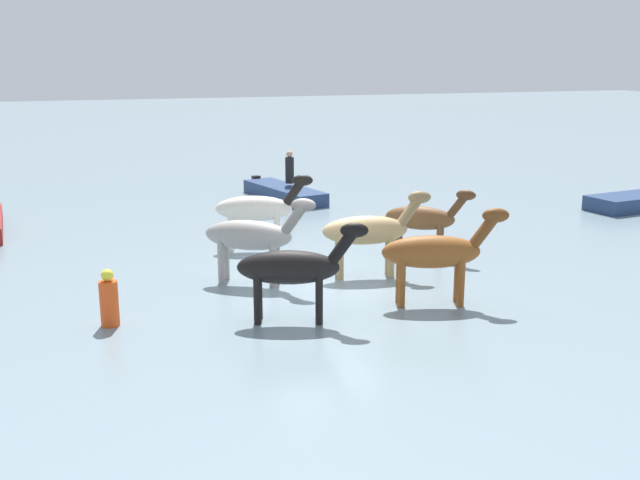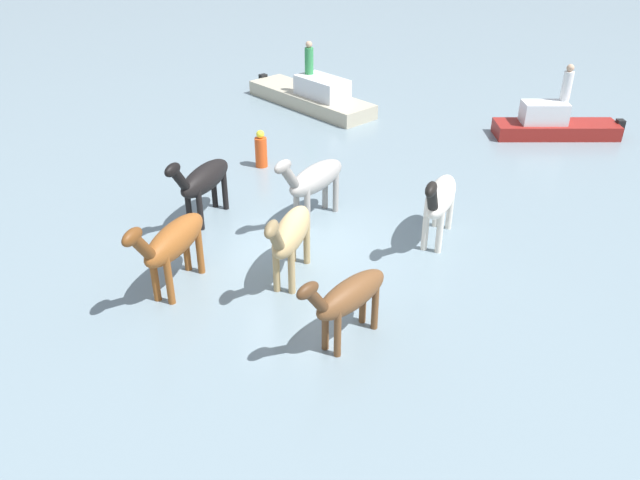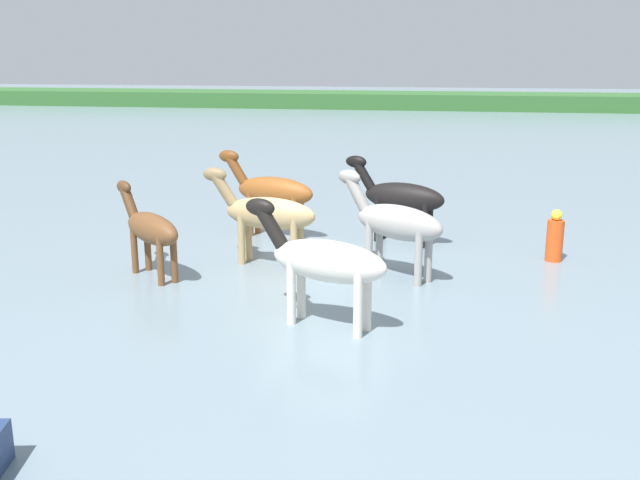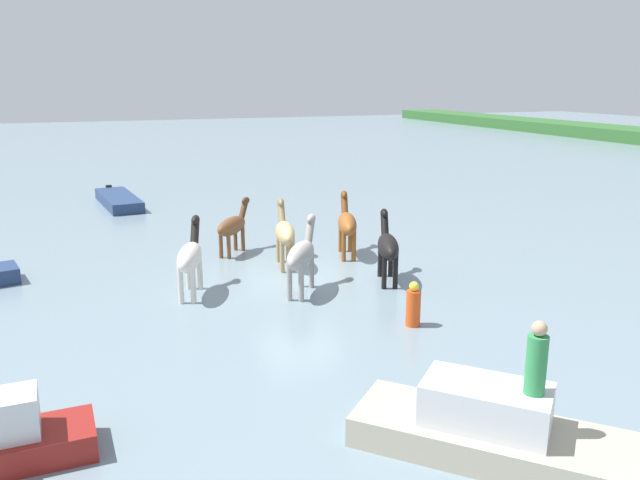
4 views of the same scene
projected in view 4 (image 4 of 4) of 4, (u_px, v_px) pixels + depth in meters
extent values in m
plane|color=gray|center=(298.00, 276.00, 19.74)|extent=(160.89, 160.89, 0.00)
ellipsoid|color=brown|center=(347.00, 224.00, 21.70)|extent=(2.16, 1.22, 0.70)
cylinder|color=brown|center=(341.00, 236.00, 22.43)|extent=(0.15, 0.15, 1.14)
cylinder|color=brown|center=(350.00, 236.00, 22.45)|extent=(0.15, 0.15, 1.14)
cylinder|color=brown|center=(344.00, 245.00, 21.23)|extent=(0.15, 0.15, 1.14)
cylinder|color=brown|center=(354.00, 245.00, 21.25)|extent=(0.15, 0.15, 1.14)
cylinder|color=brown|center=(344.00, 205.00, 22.65)|extent=(0.68, 0.42, 0.76)
ellipsoid|color=brown|center=(344.00, 195.00, 22.79)|extent=(0.61, 0.40, 0.30)
ellipsoid|color=#9E9993|center=(301.00, 255.00, 17.86)|extent=(2.05, 1.64, 0.69)
cylinder|color=#9E9993|center=(300.00, 268.00, 18.62)|extent=(0.15, 0.15, 1.14)
cylinder|color=#9E9993|center=(311.00, 269.00, 18.55)|extent=(0.15, 0.15, 1.14)
cylinder|color=#9E9993|center=(289.00, 281.00, 17.45)|extent=(0.15, 0.15, 1.14)
cylinder|color=#9E9993|center=(301.00, 282.00, 17.38)|extent=(0.15, 0.15, 1.14)
cylinder|color=slate|center=(310.00, 231.00, 18.78)|extent=(0.66, 0.54, 0.76)
ellipsoid|color=slate|center=(311.00, 219.00, 18.91)|extent=(0.60, 0.51, 0.30)
ellipsoid|color=brown|center=(232.00, 226.00, 21.97)|extent=(1.75, 1.59, 0.62)
cylinder|color=brown|center=(235.00, 236.00, 22.64)|extent=(0.13, 0.13, 1.01)
cylinder|color=brown|center=(243.00, 237.00, 22.55)|extent=(0.13, 0.13, 1.01)
cylinder|color=brown|center=(221.00, 244.00, 21.63)|extent=(0.13, 0.13, 1.01)
cylinder|color=brown|center=(229.00, 244.00, 21.54)|extent=(0.13, 0.13, 1.01)
cylinder|color=#50311A|center=(244.00, 209.00, 22.76)|extent=(0.57, 0.52, 0.67)
ellipsoid|color=#50311A|center=(246.00, 201.00, 22.87)|extent=(0.52, 0.48, 0.27)
ellipsoid|color=silver|center=(190.00, 257.00, 17.69)|extent=(2.14, 1.24, 0.69)
cylinder|color=silver|center=(188.00, 270.00, 18.42)|extent=(0.15, 0.15, 1.13)
cylinder|color=silver|center=(200.00, 270.00, 18.43)|extent=(0.15, 0.15, 1.13)
cylinder|color=silver|center=(181.00, 283.00, 17.23)|extent=(0.15, 0.15, 1.13)
cylinder|color=silver|center=(193.00, 283.00, 17.24)|extent=(0.15, 0.15, 1.13)
cylinder|color=black|center=(195.00, 232.00, 18.63)|extent=(0.67, 0.43, 0.76)
ellipsoid|color=black|center=(196.00, 220.00, 18.77)|extent=(0.61, 0.41, 0.30)
ellipsoid|color=black|center=(388.00, 247.00, 18.89)|extent=(2.08, 1.26, 0.68)
cylinder|color=black|center=(380.00, 259.00, 19.60)|extent=(0.15, 0.15, 1.11)
cylinder|color=black|center=(391.00, 259.00, 19.61)|extent=(0.15, 0.15, 1.11)
cylinder|color=black|center=(384.00, 270.00, 18.44)|extent=(0.15, 0.15, 1.11)
cylinder|color=black|center=(396.00, 270.00, 18.44)|extent=(0.15, 0.15, 1.11)
cylinder|color=black|center=(385.00, 224.00, 19.81)|extent=(0.66, 0.43, 0.74)
ellipsoid|color=black|center=(384.00, 213.00, 19.94)|extent=(0.60, 0.41, 0.30)
ellipsoid|color=tan|center=(285.00, 233.00, 20.47)|extent=(2.11, 1.00, 0.69)
cylinder|color=tan|center=(278.00, 246.00, 21.17)|extent=(0.15, 0.15, 1.12)
cylinder|color=tan|center=(288.00, 245.00, 21.22)|extent=(0.15, 0.15, 1.12)
cylinder|color=tan|center=(282.00, 255.00, 20.00)|extent=(0.15, 0.15, 1.12)
cylinder|color=tan|center=(293.00, 255.00, 20.05)|extent=(0.15, 0.15, 1.12)
cylinder|color=olive|center=(281.00, 213.00, 21.39)|extent=(0.66, 0.36, 0.75)
ellipsoid|color=olive|center=(281.00, 203.00, 21.52)|extent=(0.59, 0.34, 0.30)
cube|color=#B7AD93|center=(526.00, 452.00, 10.11)|extent=(5.06, 4.99, 0.67)
cube|color=silver|center=(486.00, 405.00, 10.22)|extent=(2.19, 2.18, 0.70)
cube|color=navy|center=(119.00, 202.00, 30.77)|extent=(5.22, 1.98, 0.65)
cube|color=black|center=(109.00, 192.00, 33.03)|extent=(0.27, 0.30, 0.70)
cylinder|color=#338C4C|center=(536.00, 365.00, 9.74)|extent=(0.32, 0.32, 0.95)
sphere|color=tan|center=(539.00, 329.00, 9.59)|extent=(0.24, 0.24, 0.24)
cylinder|color=#E54C19|center=(413.00, 308.00, 15.70)|extent=(0.36, 0.36, 0.90)
sphere|color=yellow|center=(414.00, 286.00, 15.56)|extent=(0.24, 0.24, 0.24)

